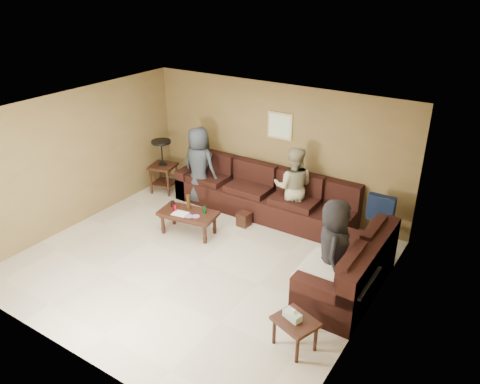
{
  "coord_description": "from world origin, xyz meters",
  "views": [
    {
      "loc": [
        4.09,
        -5.1,
        4.36
      ],
      "look_at": [
        0.25,
        0.85,
        1.0
      ],
      "focal_mm": 35.0,
      "sensor_mm": 36.0,
      "label": 1
    }
  ],
  "objects_px": {
    "coffee_table": "(188,215)",
    "person_middle": "(293,187)",
    "sectional_sofa": "(287,220)",
    "person_left": "(199,165)",
    "waste_bin": "(244,219)",
    "end_table_left": "(163,165)",
    "side_table_right": "(295,323)",
    "person_right": "(333,249)"
  },
  "relations": [
    {
      "from": "person_middle",
      "to": "person_right",
      "type": "height_order",
      "value": "person_right"
    },
    {
      "from": "sectional_sofa",
      "to": "person_left",
      "type": "distance_m",
      "value": 2.24
    },
    {
      "from": "waste_bin",
      "to": "coffee_table",
      "type": "bearing_deg",
      "value": -131.48
    },
    {
      "from": "person_left",
      "to": "person_middle",
      "type": "distance_m",
      "value": 2.05
    },
    {
      "from": "coffee_table",
      "to": "side_table_right",
      "type": "height_order",
      "value": "coffee_table"
    },
    {
      "from": "side_table_right",
      "to": "waste_bin",
      "type": "xyz_separation_m",
      "value": [
        -2.22,
        2.31,
        -0.25
      ]
    },
    {
      "from": "sectional_sofa",
      "to": "waste_bin",
      "type": "distance_m",
      "value": 0.87
    },
    {
      "from": "coffee_table",
      "to": "person_right",
      "type": "bearing_deg",
      "value": -5.12
    },
    {
      "from": "end_table_left",
      "to": "person_right",
      "type": "relative_size",
      "value": 0.76
    },
    {
      "from": "sectional_sofa",
      "to": "coffee_table",
      "type": "distance_m",
      "value": 1.78
    },
    {
      "from": "end_table_left",
      "to": "waste_bin",
      "type": "bearing_deg",
      "value": -8.64
    },
    {
      "from": "sectional_sofa",
      "to": "person_right",
      "type": "bearing_deg",
      "value": -40.73
    },
    {
      "from": "waste_bin",
      "to": "person_left",
      "type": "bearing_deg",
      "value": 163.66
    },
    {
      "from": "coffee_table",
      "to": "side_table_right",
      "type": "relative_size",
      "value": 1.77
    },
    {
      "from": "end_table_left",
      "to": "person_left",
      "type": "distance_m",
      "value": 0.97
    },
    {
      "from": "coffee_table",
      "to": "person_left",
      "type": "xyz_separation_m",
      "value": [
        -0.63,
        1.17,
        0.43
      ]
    },
    {
      "from": "end_table_left",
      "to": "person_right",
      "type": "bearing_deg",
      "value": -17.38
    },
    {
      "from": "coffee_table",
      "to": "person_left",
      "type": "distance_m",
      "value": 1.4
    },
    {
      "from": "person_right",
      "to": "end_table_left",
      "type": "bearing_deg",
      "value": 51.92
    },
    {
      "from": "coffee_table",
      "to": "person_left",
      "type": "height_order",
      "value": "person_left"
    },
    {
      "from": "sectional_sofa",
      "to": "person_right",
      "type": "height_order",
      "value": "person_right"
    },
    {
      "from": "coffee_table",
      "to": "side_table_right",
      "type": "distance_m",
      "value": 3.29
    },
    {
      "from": "side_table_right",
      "to": "person_left",
      "type": "relative_size",
      "value": 0.39
    },
    {
      "from": "side_table_right",
      "to": "person_middle",
      "type": "height_order",
      "value": "person_middle"
    },
    {
      "from": "waste_bin",
      "to": "side_table_right",
      "type": "bearing_deg",
      "value": -46.16
    },
    {
      "from": "coffee_table",
      "to": "side_table_right",
      "type": "bearing_deg",
      "value": -27.62
    },
    {
      "from": "waste_bin",
      "to": "person_right",
      "type": "relative_size",
      "value": 0.17
    },
    {
      "from": "person_right",
      "to": "coffee_table",
      "type": "bearing_deg",
      "value": 64.18
    },
    {
      "from": "person_middle",
      "to": "end_table_left",
      "type": "bearing_deg",
      "value": -16.37
    },
    {
      "from": "side_table_right",
      "to": "person_left",
      "type": "height_order",
      "value": "person_left"
    },
    {
      "from": "waste_bin",
      "to": "person_middle",
      "type": "relative_size",
      "value": 0.17
    },
    {
      "from": "sectional_sofa",
      "to": "coffee_table",
      "type": "relative_size",
      "value": 4.16
    },
    {
      "from": "side_table_right",
      "to": "waste_bin",
      "type": "bearing_deg",
      "value": 133.84
    },
    {
      "from": "side_table_right",
      "to": "waste_bin",
      "type": "height_order",
      "value": "side_table_right"
    },
    {
      "from": "side_table_right",
      "to": "person_right",
      "type": "height_order",
      "value": "person_right"
    },
    {
      "from": "end_table_left",
      "to": "waste_bin",
      "type": "xyz_separation_m",
      "value": [
        2.27,
        -0.34,
        -0.48
      ]
    },
    {
      "from": "waste_bin",
      "to": "person_middle",
      "type": "xyz_separation_m",
      "value": [
        0.72,
        0.56,
        0.63
      ]
    },
    {
      "from": "sectional_sofa",
      "to": "person_left",
      "type": "xyz_separation_m",
      "value": [
        -2.17,
        0.29,
        0.47
      ]
    },
    {
      "from": "end_table_left",
      "to": "side_table_right",
      "type": "distance_m",
      "value": 5.22
    },
    {
      "from": "person_left",
      "to": "person_middle",
      "type": "bearing_deg",
      "value": -173.7
    },
    {
      "from": "coffee_table",
      "to": "person_middle",
      "type": "xyz_separation_m",
      "value": [
        1.41,
        1.35,
        0.39
      ]
    },
    {
      "from": "waste_bin",
      "to": "person_right",
      "type": "xyz_separation_m",
      "value": [
        2.17,
        -1.04,
        0.64
      ]
    }
  ]
}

